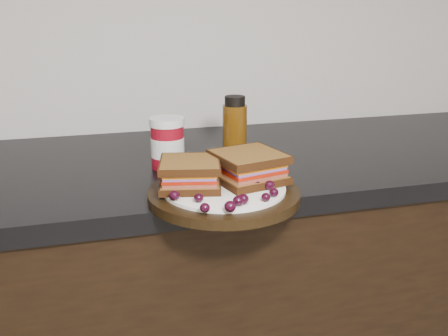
# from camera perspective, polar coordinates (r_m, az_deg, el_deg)

# --- Properties ---
(countertop) EXTENTS (3.98, 0.60, 0.04)m
(countertop) POSITION_cam_1_polar(r_m,az_deg,el_deg) (1.15, -13.12, -0.60)
(countertop) COLOR black
(countertop) RESTS_ON base_cabinets
(plate) EXTENTS (0.28, 0.28, 0.02)m
(plate) POSITION_cam_1_polar(r_m,az_deg,el_deg) (0.92, 0.00, -3.03)
(plate) COLOR black
(plate) RESTS_ON countertop
(sandwich_left) EXTENTS (0.13, 0.13, 0.05)m
(sandwich_left) POSITION_cam_1_polar(r_m,az_deg,el_deg) (0.91, -3.90, -0.65)
(sandwich_left) COLOR brown
(sandwich_left) RESTS_ON plate
(sandwich_right) EXTENTS (0.14, 0.14, 0.05)m
(sandwich_right) POSITION_cam_1_polar(r_m,az_deg,el_deg) (0.94, 2.83, 0.13)
(sandwich_right) COLOR brown
(sandwich_right) RESTS_ON plate
(grape_0) EXTENTS (0.02, 0.02, 0.02)m
(grape_0) POSITION_cam_1_polar(r_m,az_deg,el_deg) (0.85, -5.69, -3.14)
(grape_0) COLOR black
(grape_0) RESTS_ON plate
(grape_1) EXTENTS (0.02, 0.02, 0.02)m
(grape_1) POSITION_cam_1_polar(r_m,az_deg,el_deg) (0.84, -2.91, -3.43)
(grape_1) COLOR black
(grape_1) RESTS_ON plate
(grape_2) EXTENTS (0.02, 0.02, 0.02)m
(grape_2) POSITION_cam_1_polar(r_m,az_deg,el_deg) (0.80, -2.20, -4.56)
(grape_2) COLOR black
(grape_2) RESTS_ON plate
(grape_3) EXTENTS (0.02, 0.02, 0.02)m
(grape_3) POSITION_cam_1_polar(r_m,az_deg,el_deg) (0.80, 0.70, -4.41)
(grape_3) COLOR black
(grape_3) RESTS_ON plate
(grape_4) EXTENTS (0.02, 0.02, 0.02)m
(grape_4) POSITION_cam_1_polar(r_m,az_deg,el_deg) (0.82, 1.65, -3.76)
(grape_4) COLOR black
(grape_4) RESTS_ON plate
(grape_5) EXTENTS (0.02, 0.02, 0.02)m
(grape_5) POSITION_cam_1_polar(r_m,az_deg,el_deg) (0.83, 2.22, -3.56)
(grape_5) COLOR black
(grape_5) RESTS_ON plate
(grape_6) EXTENTS (0.02, 0.02, 0.01)m
(grape_6) POSITION_cam_1_polar(r_m,az_deg,el_deg) (0.85, 4.80, -3.33)
(grape_6) COLOR black
(grape_6) RESTS_ON plate
(grape_7) EXTENTS (0.02, 0.02, 0.02)m
(grape_7) POSITION_cam_1_polar(r_m,az_deg,el_deg) (0.87, 5.72, -2.80)
(grape_7) COLOR black
(grape_7) RESTS_ON plate
(grape_8) EXTENTS (0.02, 0.02, 0.02)m
(grape_8) POSITION_cam_1_polar(r_m,az_deg,el_deg) (0.90, 5.23, -1.97)
(grape_8) COLOR black
(grape_8) RESTS_ON plate
(grape_9) EXTENTS (0.02, 0.02, 0.02)m
(grape_9) POSITION_cam_1_polar(r_m,az_deg,el_deg) (0.90, 3.70, -1.94)
(grape_9) COLOR black
(grape_9) RESTS_ON plate
(grape_10) EXTENTS (0.02, 0.02, 0.02)m
(grape_10) POSITION_cam_1_polar(r_m,az_deg,el_deg) (0.95, 4.77, -0.67)
(grape_10) COLOR black
(grape_10) RESTS_ON plate
(grape_11) EXTENTS (0.02, 0.02, 0.02)m
(grape_11) POSITION_cam_1_polar(r_m,az_deg,el_deg) (0.95, 3.18, -0.89)
(grape_11) COLOR black
(grape_11) RESTS_ON plate
(grape_12) EXTENTS (0.02, 0.02, 0.02)m
(grape_12) POSITION_cam_1_polar(r_m,az_deg,el_deg) (0.97, 2.27, -0.47)
(grape_12) COLOR black
(grape_12) RESTS_ON plate
(grape_13) EXTENTS (0.02, 0.02, 0.02)m
(grape_13) POSITION_cam_1_polar(r_m,az_deg,el_deg) (0.93, -4.62, -1.18)
(grape_13) COLOR black
(grape_13) RESTS_ON plate
(grape_14) EXTENTS (0.02, 0.02, 0.02)m
(grape_14) POSITION_cam_1_polar(r_m,az_deg,el_deg) (0.91, -5.78, -1.74)
(grape_14) COLOR black
(grape_14) RESTS_ON plate
(grape_15) EXTENTS (0.02, 0.02, 0.02)m
(grape_15) POSITION_cam_1_polar(r_m,az_deg,el_deg) (0.89, -3.72, -2.09)
(grape_15) COLOR black
(grape_15) RESTS_ON plate
(grape_16) EXTENTS (0.02, 0.02, 0.02)m
(grape_16) POSITION_cam_1_polar(r_m,az_deg,el_deg) (0.94, -4.38, -0.98)
(grape_16) COLOR black
(grape_16) RESTS_ON plate
(grape_17) EXTENTS (0.02, 0.02, 0.02)m
(grape_17) POSITION_cam_1_polar(r_m,az_deg,el_deg) (0.92, -4.05, -1.47)
(grape_17) COLOR black
(grape_17) RESTS_ON plate
(grape_18) EXTENTS (0.02, 0.02, 0.02)m
(grape_18) POSITION_cam_1_polar(r_m,az_deg,el_deg) (0.89, -5.56, -2.19)
(grape_18) COLOR black
(grape_18) RESTS_ON plate
(condiment_jar) EXTENTS (0.08, 0.08, 0.11)m
(condiment_jar) POSITION_cam_1_polar(r_m,az_deg,el_deg) (1.09, -6.48, 2.86)
(condiment_jar) COLOR maroon
(condiment_jar) RESTS_ON countertop
(oil_bottle) EXTENTS (0.06, 0.06, 0.15)m
(oil_bottle) POSITION_cam_1_polar(r_m,az_deg,el_deg) (1.12, 1.23, 4.40)
(oil_bottle) COLOR #482907
(oil_bottle) RESTS_ON countertop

